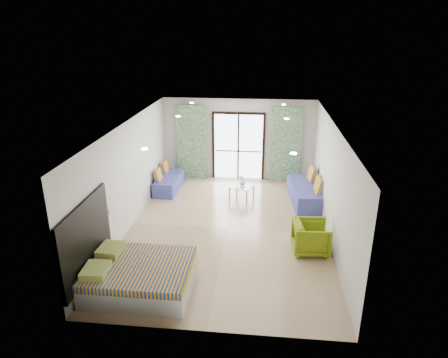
# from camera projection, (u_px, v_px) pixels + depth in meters

# --- Properties ---
(floor) EXTENTS (5.00, 7.50, 0.01)m
(floor) POSITION_uv_depth(u_px,v_px,m) (228.00, 228.00, 10.26)
(floor) COLOR #957859
(floor) RESTS_ON ground
(ceiling) EXTENTS (5.00, 7.50, 0.01)m
(ceiling) POSITION_uv_depth(u_px,v_px,m) (228.00, 125.00, 9.30)
(ceiling) COLOR silver
(ceiling) RESTS_ON ground
(wall_back) EXTENTS (5.00, 0.01, 2.70)m
(wall_back) POSITION_uv_depth(u_px,v_px,m) (238.00, 139.00, 13.27)
(wall_back) COLOR silver
(wall_back) RESTS_ON ground
(wall_front) EXTENTS (5.00, 0.01, 2.70)m
(wall_front) POSITION_uv_depth(u_px,v_px,m) (205.00, 263.00, 6.29)
(wall_front) COLOR silver
(wall_front) RESTS_ON ground
(wall_left) EXTENTS (0.01, 7.50, 2.70)m
(wall_left) POSITION_uv_depth(u_px,v_px,m) (129.00, 176.00, 10.02)
(wall_left) COLOR silver
(wall_left) RESTS_ON ground
(wall_right) EXTENTS (0.01, 7.50, 2.70)m
(wall_right) POSITION_uv_depth(u_px,v_px,m) (332.00, 183.00, 9.54)
(wall_right) COLOR silver
(wall_right) RESTS_ON ground
(balcony_door) EXTENTS (1.76, 0.08, 2.28)m
(balcony_door) POSITION_uv_depth(u_px,v_px,m) (238.00, 142.00, 13.27)
(balcony_door) COLOR black
(balcony_door) RESTS_ON floor
(balcony_rail) EXTENTS (1.52, 0.03, 0.04)m
(balcony_rail) POSITION_uv_depth(u_px,v_px,m) (238.00, 151.00, 13.39)
(balcony_rail) COLOR #595451
(balcony_rail) RESTS_ON balcony_door
(curtain_left) EXTENTS (1.00, 0.10, 2.50)m
(curtain_left) POSITION_uv_depth(u_px,v_px,m) (192.00, 142.00, 13.29)
(curtain_left) COLOR silver
(curtain_left) RESTS_ON floor
(curtain_right) EXTENTS (1.00, 0.10, 2.50)m
(curtain_right) POSITION_uv_depth(u_px,v_px,m) (285.00, 145.00, 12.99)
(curtain_right) COLOR silver
(curtain_right) RESTS_ON floor
(downlight_a) EXTENTS (0.12, 0.12, 0.02)m
(downlight_a) POSITION_uv_depth(u_px,v_px,m) (145.00, 149.00, 7.59)
(downlight_a) COLOR #FFE0B2
(downlight_a) RESTS_ON ceiling
(downlight_b) EXTENTS (0.12, 0.12, 0.02)m
(downlight_b) POSITION_uv_depth(u_px,v_px,m) (293.00, 153.00, 7.32)
(downlight_b) COLOR #FFE0B2
(downlight_b) RESTS_ON ceiling
(downlight_c) EXTENTS (0.12, 0.12, 0.02)m
(downlight_c) POSITION_uv_depth(u_px,v_px,m) (178.00, 116.00, 10.38)
(downlight_c) COLOR #FFE0B2
(downlight_c) RESTS_ON ceiling
(downlight_d) EXTENTS (0.12, 0.12, 0.02)m
(downlight_d) POSITION_uv_depth(u_px,v_px,m) (287.00, 119.00, 10.11)
(downlight_d) COLOR #FFE0B2
(downlight_d) RESTS_ON ceiling
(downlight_e) EXTENTS (0.12, 0.12, 0.02)m
(downlight_e) POSITION_uv_depth(u_px,v_px,m) (192.00, 103.00, 12.24)
(downlight_e) COLOR #FFE0B2
(downlight_e) RESTS_ON ceiling
(downlight_f) EXTENTS (0.12, 0.12, 0.02)m
(downlight_f) POSITION_uv_depth(u_px,v_px,m) (284.00, 105.00, 11.97)
(downlight_f) COLOR #FFE0B2
(downlight_f) RESTS_ON ceiling
(headboard) EXTENTS (0.06, 2.10, 1.50)m
(headboard) POSITION_uv_depth(u_px,v_px,m) (86.00, 239.00, 7.62)
(headboard) COLOR black
(headboard) RESTS_ON floor
(switch_plate) EXTENTS (0.02, 0.10, 0.10)m
(switch_plate) POSITION_uv_depth(u_px,v_px,m) (110.00, 211.00, 8.78)
(switch_plate) COLOR silver
(switch_plate) RESTS_ON wall_left
(bed) EXTENTS (1.98, 1.62, 0.68)m
(bed) POSITION_uv_depth(u_px,v_px,m) (139.00, 276.00, 7.79)
(bed) COLOR silver
(bed) RESTS_ON floor
(daybed_left) EXTENTS (0.68, 1.65, 0.80)m
(daybed_left) POSITION_uv_depth(u_px,v_px,m) (169.00, 182.00, 12.64)
(daybed_left) COLOR #3F4397
(daybed_left) RESTS_ON floor
(daybed_right) EXTENTS (0.96, 2.04, 0.97)m
(daybed_right) POSITION_uv_depth(u_px,v_px,m) (306.00, 193.00, 11.65)
(daybed_right) COLOR #3F4397
(daybed_right) RESTS_ON floor
(coffee_table) EXTENTS (0.81, 0.81, 0.73)m
(coffee_table) POSITION_uv_depth(u_px,v_px,m) (242.00, 187.00, 11.92)
(coffee_table) COLOR silver
(coffee_table) RESTS_ON floor
(vase) EXTENTS (0.19, 0.20, 0.18)m
(vase) POSITION_uv_depth(u_px,v_px,m) (242.00, 182.00, 11.92)
(vase) COLOR white
(vase) RESTS_ON coffee_table
(armchair) EXTENTS (0.78, 0.83, 0.81)m
(armchair) POSITION_uv_depth(u_px,v_px,m) (311.00, 236.00, 9.06)
(armchair) COLOR olive
(armchair) RESTS_ON floor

